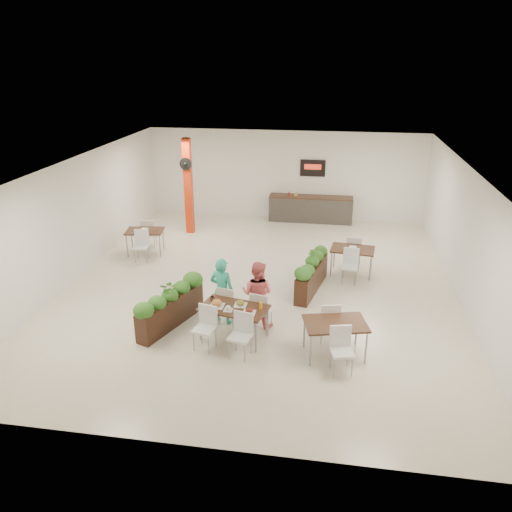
{
  "coord_description": "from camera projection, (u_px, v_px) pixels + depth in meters",
  "views": [
    {
      "loc": [
        1.78,
        -11.89,
        5.72
      ],
      "look_at": [
        -0.01,
        -0.69,
        1.1
      ],
      "focal_mm": 35.0,
      "sensor_mm": 36.0,
      "label": 1
    }
  ],
  "objects": [
    {
      "name": "service_counter",
      "position": [
        311.0,
        208.0,
        18.13
      ],
      "size": [
        3.0,
        0.64,
        2.2
      ],
      "color": "#312E2B",
      "rests_on": "ground"
    },
    {
      "name": "ground",
      "position": [
        260.0,
        285.0,
        13.29
      ],
      "size": [
        12.0,
        12.0,
        0.0
      ],
      "primitive_type": "plane",
      "color": "beige",
      "rests_on": "ground"
    },
    {
      "name": "red_column",
      "position": [
        188.0,
        185.0,
        16.57
      ],
      "size": [
        0.4,
        0.41,
        3.2
      ],
      "color": "red",
      "rests_on": "ground"
    },
    {
      "name": "diner_woman",
      "position": [
        257.0,
        294.0,
        11.05
      ],
      "size": [
        0.86,
        0.73,
        1.54
      ],
      "primitive_type": "imported",
      "rotation": [
        0.0,
        0.0,
        2.92
      ],
      "color": "#F16B70",
      "rests_on": "ground"
    },
    {
      "name": "main_table",
      "position": [
        233.0,
        312.0,
        10.56
      ],
      "size": [
        1.55,
        1.85,
        0.92
      ],
      "rotation": [
        0.0,
        0.0,
        -0.22
      ],
      "color": "black",
      "rests_on": "ground"
    },
    {
      "name": "planter_left",
      "position": [
        170.0,
        304.0,
        11.13
      ],
      "size": [
        1.02,
        2.01,
        1.11
      ],
      "rotation": [
        0.0,
        0.0,
        1.21
      ],
      "color": "black",
      "rests_on": "ground"
    },
    {
      "name": "side_table_c",
      "position": [
        335.0,
        328.0,
        9.96
      ],
      "size": [
        1.39,
        1.67,
        0.92
      ],
      "rotation": [
        0.0,
        0.0,
        0.24
      ],
      "color": "black",
      "rests_on": "ground"
    },
    {
      "name": "side_table_b",
      "position": [
        352.0,
        253.0,
        13.72
      ],
      "size": [
        1.25,
        1.66,
        0.92
      ],
      "rotation": [
        0.0,
        0.0,
        -0.11
      ],
      "color": "black",
      "rests_on": "ground"
    },
    {
      "name": "planter_right",
      "position": [
        312.0,
        272.0,
        12.8
      ],
      "size": [
        0.76,
        2.1,
        1.12
      ],
      "rotation": [
        0.0,
        0.0,
        1.36
      ],
      "color": "black",
      "rests_on": "ground"
    },
    {
      "name": "side_table_a",
      "position": [
        145.0,
        234.0,
        15.13
      ],
      "size": [
        1.21,
        1.67,
        0.92
      ],
      "rotation": [
        0.0,
        0.0,
        0.16
      ],
      "color": "black",
      "rests_on": "ground"
    },
    {
      "name": "diner_man",
      "position": [
        222.0,
        291.0,
        11.16
      ],
      "size": [
        0.64,
        0.49,
        1.57
      ],
      "primitive_type": "imported",
      "rotation": [
        0.0,
        0.0,
        2.92
      ],
      "color": "#29B594",
      "rests_on": "ground"
    },
    {
      "name": "room_shell",
      "position": [
        261.0,
        212.0,
        12.53
      ],
      "size": [
        10.1,
        12.1,
        3.22
      ],
      "color": "white",
      "rests_on": "ground"
    }
  ]
}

